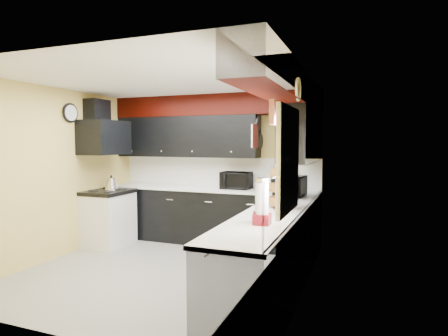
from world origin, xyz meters
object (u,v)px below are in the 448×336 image
at_px(microwave, 290,186).
at_px(kettle, 111,184).
at_px(utensil_crock, 274,186).
at_px(knife_block, 274,183).
at_px(toaster_oven, 236,180).

height_order(microwave, kettle, microwave).
bearing_deg(utensil_crock, microwave, -55.53).
bearing_deg(kettle, knife_block, 13.38).
bearing_deg(utensil_crock, kettle, -166.94).
bearing_deg(kettle, microwave, 1.71).
xyz_separation_m(utensil_crock, knife_block, (0.00, 0.02, 0.04)).
relative_size(toaster_oven, kettle, 2.24).
height_order(toaster_oven, utensil_crock, toaster_oven).
bearing_deg(kettle, utensil_crock, 13.06).
xyz_separation_m(microwave, knife_block, (-0.36, 0.53, -0.02)).
height_order(toaster_oven, knife_block, toaster_oven).
distance_m(toaster_oven, kettle, 2.08).
height_order(toaster_oven, microwave, microwave).
distance_m(toaster_oven, knife_block, 0.65).
relative_size(utensil_crock, kettle, 0.79).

